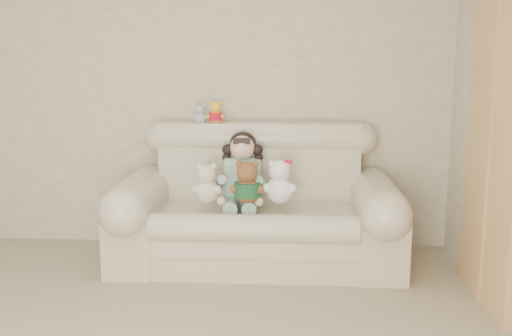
{
  "coord_description": "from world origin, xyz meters",
  "views": [
    {
      "loc": [
        0.98,
        -2.26,
        1.53
      ],
      "look_at": [
        0.74,
        1.9,
        0.75
      ],
      "focal_mm": 41.73,
      "sensor_mm": 36.0,
      "label": 1
    }
  ],
  "objects": [
    {
      "name": "brown_teddy",
      "position": [
        0.68,
        1.84,
        0.69
      ],
      "size": [
        0.28,
        0.24,
        0.37
      ],
      "primitive_type": null,
      "rotation": [
        0.0,
        0.0,
        -0.26
      ],
      "color": "brown",
      "rests_on": "sofa"
    },
    {
      "name": "door_panel",
      "position": [
        2.22,
        1.4,
        1.05
      ],
      "size": [
        0.06,
        0.9,
        2.1
      ],
      "primitive_type": "cube",
      "color": "tan",
      "rests_on": "floor"
    },
    {
      "name": "white_cat",
      "position": [
        0.91,
        1.88,
        0.69
      ],
      "size": [
        0.29,
        0.25,
        0.38
      ],
      "primitive_type": null,
      "rotation": [
        0.0,
        0.0,
        -0.28
      ],
      "color": "white",
      "rests_on": "sofa"
    },
    {
      "name": "sofa",
      "position": [
        0.74,
        2.0,
        0.52
      ],
      "size": [
        2.1,
        0.95,
        1.03
      ],
      "primitive_type": null,
      "color": "#C0B59B",
      "rests_on": "floor"
    },
    {
      "name": "grey_mini_plush",
      "position": [
        0.27,
        2.34,
        1.1
      ],
      "size": [
        0.15,
        0.13,
        0.19
      ],
      "primitive_type": null,
      "rotation": [
        0.0,
        0.0,
        -0.33
      ],
      "color": "silver",
      "rests_on": "sofa"
    },
    {
      "name": "wall_back",
      "position": [
        0.0,
        2.5,
        1.3
      ],
      "size": [
        4.5,
        0.0,
        4.5
      ],
      "primitive_type": "plane",
      "rotation": [
        1.57,
        0.0,
        0.0
      ],
      "color": "beige",
      "rests_on": "ground"
    },
    {
      "name": "seated_child",
      "position": [
        0.63,
        2.08,
        0.71
      ],
      "size": [
        0.38,
        0.45,
        0.57
      ],
      "primitive_type": null,
      "rotation": [
        0.0,
        0.0,
        0.1
      ],
      "color": "#287155",
      "rests_on": "sofa"
    },
    {
      "name": "yellow_mini_bear",
      "position": [
        0.4,
        2.34,
        1.12
      ],
      "size": [
        0.16,
        0.14,
        0.22
      ],
      "primitive_type": null,
      "rotation": [
        0.0,
        0.0,
        -0.23
      ],
      "color": "yellow",
      "rests_on": "sofa"
    },
    {
      "name": "cream_teddy",
      "position": [
        0.39,
        1.85,
        0.67
      ],
      "size": [
        0.25,
        0.22,
        0.34
      ],
      "primitive_type": null,
      "rotation": [
        0.0,
        0.0,
        0.25
      ],
      "color": "beige",
      "rests_on": "sofa"
    }
  ]
}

